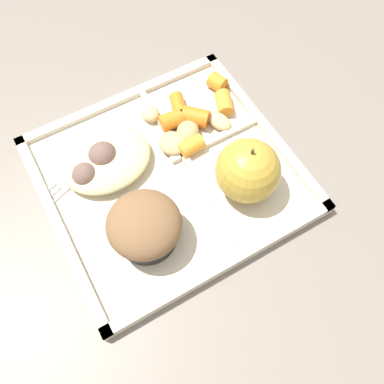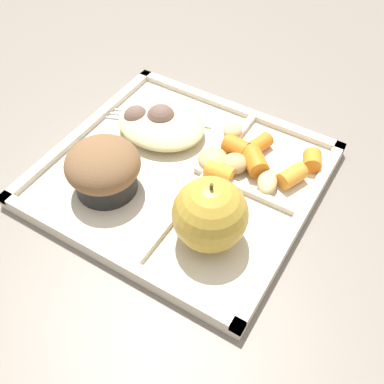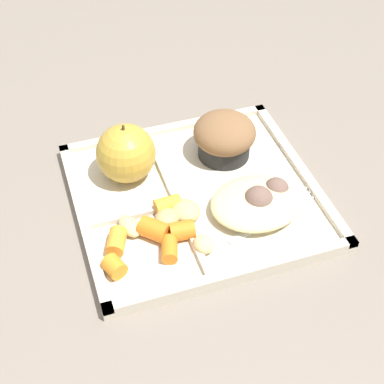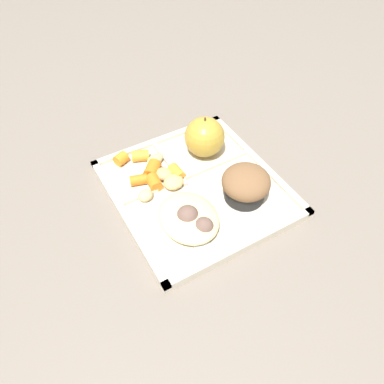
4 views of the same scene
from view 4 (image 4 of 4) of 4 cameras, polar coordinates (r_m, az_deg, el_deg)
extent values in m
plane|color=slate|center=(0.71, 0.58, 0.06)|extent=(6.00, 6.00, 0.00)
cube|color=beige|center=(0.71, 0.58, 0.34)|extent=(0.32, 0.29, 0.01)
cube|color=beige|center=(0.67, -9.93, -3.64)|extent=(0.32, 0.01, 0.01)
cube|color=beige|center=(0.76, 9.77, 4.74)|extent=(0.32, 0.01, 0.01)
cube|color=beige|center=(0.80, -4.97, 7.73)|extent=(0.01, 0.29, 0.01)
cube|color=beige|center=(0.63, 7.69, -7.96)|extent=(0.01, 0.29, 0.01)
cube|color=beige|center=(0.72, -0.62, 2.36)|extent=(0.01, 0.27, 0.01)
cube|color=beige|center=(0.75, -3.39, 4.30)|extent=(0.13, 0.01, 0.01)
sphere|color=#B79333|center=(0.75, 1.90, 8.26)|extent=(0.08, 0.08, 0.08)
cylinder|color=#4C381E|center=(0.73, 1.98, 10.76)|extent=(0.00, 0.00, 0.01)
cylinder|color=black|center=(0.69, 7.91, 0.09)|extent=(0.07, 0.07, 0.03)
ellipsoid|color=brown|center=(0.67, 8.14, 1.54)|extent=(0.09, 0.09, 0.05)
cylinder|color=orange|center=(0.76, -10.61, 4.94)|extent=(0.03, 0.03, 0.02)
cylinder|color=orange|center=(0.73, -5.99, 3.39)|extent=(0.04, 0.04, 0.03)
cylinder|color=orange|center=(0.76, -7.74, 5.42)|extent=(0.03, 0.04, 0.02)
cylinder|color=orange|center=(0.70, -5.70, 1.44)|extent=(0.03, 0.03, 0.02)
cylinder|color=orange|center=(0.72, -2.32, 2.96)|extent=(0.03, 0.02, 0.02)
cylinder|color=orange|center=(0.71, -8.02, 1.81)|extent=(0.03, 0.04, 0.02)
ellipsoid|color=tan|center=(0.69, -7.01, -0.51)|extent=(0.03, 0.03, 0.02)
ellipsoid|color=tan|center=(0.70, -2.79, 1.49)|extent=(0.05, 0.05, 0.02)
ellipsoid|color=tan|center=(0.75, -5.55, 4.90)|extent=(0.03, 0.04, 0.02)
ellipsoid|color=tan|center=(0.72, -4.28, 2.69)|extent=(0.05, 0.05, 0.02)
ellipsoid|color=beige|center=(0.64, -0.54, -3.81)|extent=(0.12, 0.10, 0.03)
sphere|color=brown|center=(0.64, -0.65, -3.65)|extent=(0.04, 0.04, 0.04)
sphere|color=brown|center=(0.63, 1.78, -5.24)|extent=(0.03, 0.03, 0.03)
cube|color=silver|center=(0.65, -3.00, -4.87)|extent=(0.09, 0.04, 0.00)
cube|color=silver|center=(0.63, 1.35, -7.80)|extent=(0.04, 0.03, 0.00)
cylinder|color=silver|center=(0.61, 2.97, -9.78)|extent=(0.02, 0.01, 0.00)
cylinder|color=silver|center=(0.62, 3.50, -9.22)|extent=(0.02, 0.01, 0.00)
cylinder|color=silver|center=(0.62, 4.01, -8.66)|extent=(0.02, 0.01, 0.00)
camera|label=1|loc=(0.58, 34.61, 35.98)|focal=37.74mm
camera|label=2|loc=(0.85, 15.77, 39.15)|focal=42.67mm
camera|label=3|loc=(0.65, -66.85, 26.87)|focal=54.93mm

